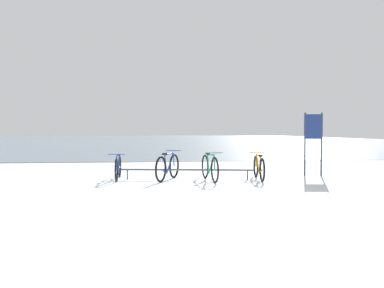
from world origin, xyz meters
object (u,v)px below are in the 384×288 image
bicycle_0 (118,167)px  bicycle_2 (210,167)px  bicycle_3 (259,167)px  bicycle_1 (168,167)px  info_sign (313,133)px

bicycle_0 → bicycle_2: 2.59m
bicycle_0 → bicycle_3: (3.96, -0.38, 0.00)m
bicycle_1 → bicycle_2: bicycle_1 is taller
bicycle_1 → info_sign: size_ratio=0.81×
bicycle_0 → bicycle_1: size_ratio=1.05×
bicycle_2 → info_sign: bearing=12.3°
info_sign → bicycle_1: bearing=-173.4°
bicycle_3 → bicycle_2: bearing=-176.5°
bicycle_0 → info_sign: size_ratio=0.85×
bicycle_2 → bicycle_3: 1.42m
bicycle_0 → info_sign: info_sign is taller
bicycle_1 → bicycle_0: bearing=169.0°
bicycle_0 → bicycle_3: size_ratio=0.99×
bicycle_1 → info_sign: bearing=6.6°
bicycle_1 → bicycle_3: size_ratio=0.94×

